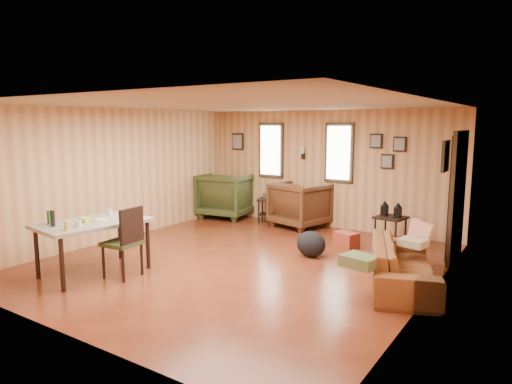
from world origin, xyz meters
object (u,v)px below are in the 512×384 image
dining_table (92,226)px  recliner_brown (301,202)px  recliner_green (227,193)px  end_table (270,206)px  side_table (391,215)px  sofa (403,256)px

dining_table → recliner_brown: bearing=84.7°
recliner_green → end_table: bearing=177.3°
side_table → dining_table: (-3.04, -3.94, 0.17)m
sofa → recliner_green: (-4.63, 2.28, 0.17)m
recliner_brown → dining_table: recliner_brown is taller
recliner_green → side_table: size_ratio=1.45×
sofa → recliner_green: recliner_green is taller
dining_table → side_table: bearing=60.8°
recliner_green → dining_table: recliner_green is taller
recliner_green → end_table: 1.11m
end_table → dining_table: dining_table is taller
recliner_green → sofa: bearing=145.7°
recliner_brown → side_table: recliner_brown is taller
end_table → dining_table: (-0.27, -4.34, 0.34)m
dining_table → recliner_green: bearing=109.4°
recliner_green → dining_table: 4.32m
side_table → dining_table: bearing=-127.7°
sofa → side_table: sofa is taller
end_table → recliner_brown: bearing=-4.3°
dining_table → end_table: bearing=95.0°
sofa → recliner_green: bearing=43.8°
sofa → recliner_green: 5.16m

